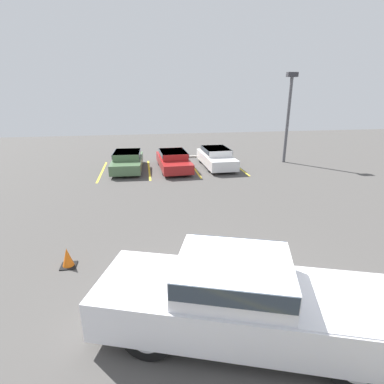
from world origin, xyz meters
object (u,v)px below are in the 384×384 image
at_px(parked_sedan_b, 173,159).
at_px(light_post, 289,111).
at_px(parked_sedan_a, 128,160).
at_px(traffic_cone, 68,258).
at_px(wheel_stop_curb, 191,157).
at_px(pickup_truck, 248,300).
at_px(parked_sedan_c, 216,157).

relative_size(parked_sedan_b, light_post, 0.78).
distance_m(parked_sedan_a, traffic_cone, 11.22).
height_order(parked_sedan_a, wheel_stop_curb, parked_sedan_a).
height_order(light_post, traffic_cone, light_post).
distance_m(parked_sedan_a, parked_sedan_b, 2.94).
bearing_deg(light_post, parked_sedan_b, -174.99).
bearing_deg(wheel_stop_curb, pickup_truck, -95.23).
bearing_deg(traffic_cone, light_post, 43.51).
relative_size(parked_sedan_c, traffic_cone, 7.83).
height_order(parked_sedan_c, traffic_cone, parked_sedan_c).
bearing_deg(parked_sedan_b, pickup_truck, -2.33).
xyz_separation_m(parked_sedan_b, wheel_stop_curb, (1.64, 3.22, -0.55)).
distance_m(parked_sedan_a, wheel_stop_curb, 5.48).
distance_m(pickup_truck, light_post, 17.12).
bearing_deg(parked_sedan_a, parked_sedan_b, 87.39).
xyz_separation_m(parked_sedan_c, traffic_cone, (-7.10, -11.07, -0.40)).
distance_m(pickup_truck, parked_sedan_a, 14.78).
height_order(pickup_truck, parked_sedan_c, pickup_truck).
xyz_separation_m(parked_sedan_a, parked_sedan_b, (2.93, -0.25, -0.01)).
xyz_separation_m(pickup_truck, parked_sedan_b, (-0.04, 14.22, -0.28)).
distance_m(pickup_truck, parked_sedan_c, 14.69).
bearing_deg(parked_sedan_a, light_post, 94.69).
relative_size(parked_sedan_a, parked_sedan_c, 0.97).
bearing_deg(light_post, pickup_truck, -118.03).
bearing_deg(pickup_truck, traffic_cone, 160.95).
height_order(parked_sedan_b, light_post, light_post).
bearing_deg(parked_sedan_c, pickup_truck, -12.53).
height_order(parked_sedan_c, wheel_stop_curb, parked_sedan_c).
xyz_separation_m(pickup_truck, wheel_stop_curb, (1.60, 17.45, -0.83)).
xyz_separation_m(pickup_truck, traffic_cone, (-4.26, 3.34, -0.63)).
relative_size(light_post, wheel_stop_curb, 3.47).
bearing_deg(wheel_stop_curb, light_post, -21.67).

